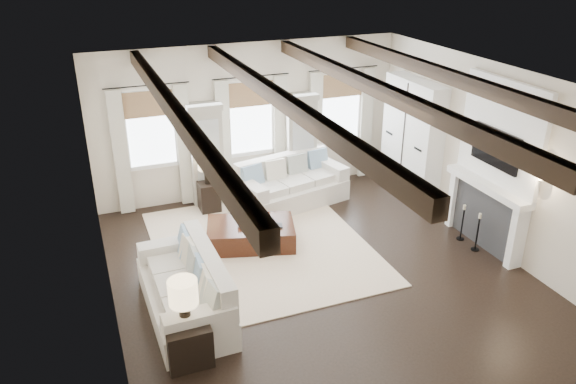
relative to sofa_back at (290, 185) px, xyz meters
name	(u,v)px	position (x,y,z in m)	size (l,w,h in m)	color
ground	(323,279)	(-0.55, -2.89, -0.39)	(7.50, 7.50, 0.00)	black
room_shell	(345,146)	(0.20, -1.99, 1.50)	(6.54, 7.54, 3.22)	beige
area_rug	(262,246)	(-1.16, -1.54, -0.38)	(3.64, 4.14, 0.02)	beige
sofa_back	(290,185)	(0.00, 0.00, 0.00)	(2.44, 1.51, 0.97)	silver
sofa_left	(189,290)	(-2.76, -2.99, 0.01)	(1.06, 2.26, 0.96)	silver
ottoman	(251,234)	(-1.30, -1.39, -0.19)	(1.54, 0.96, 0.40)	black
tray	(256,223)	(-1.21, -1.42, 0.04)	(0.50, 0.38, 0.04)	white
book_lower	(247,222)	(-1.37, -1.39, 0.08)	(0.26, 0.20, 0.04)	#262628
book_upper	(244,220)	(-1.42, -1.35, 0.11)	(0.22, 0.17, 0.03)	beige
book_loose	(276,226)	(-0.91, -1.63, 0.03)	(0.24, 0.18, 0.03)	#262628
side_table_front	(188,341)	(-3.00, -3.99, -0.10)	(0.57, 0.57, 0.57)	black
lamp_front	(183,295)	(-3.00, -3.99, 0.62)	(0.37, 0.37, 0.65)	black
side_table_back	(209,197)	(-1.66, 0.25, -0.09)	(0.40, 0.40, 0.60)	black
lamp_back	(207,163)	(-1.66, 0.25, 0.64)	(0.36, 0.36, 0.62)	black
candlestick_near	(477,235)	(2.35, -3.02, -0.09)	(0.15, 0.15, 0.72)	black
candlestick_far	(462,225)	(2.35, -2.60, -0.10)	(0.14, 0.14, 0.70)	black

